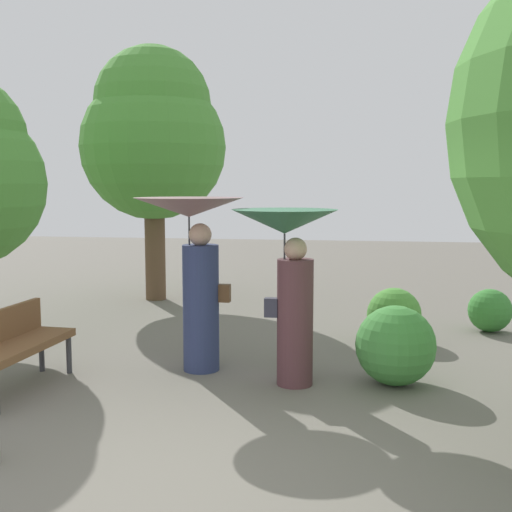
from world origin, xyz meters
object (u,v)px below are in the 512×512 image
person_left (194,250)px  person_right (289,261)px  park_bench (13,342)px  tree_mid_left (153,134)px

person_left → person_right: (1.10, -0.36, -0.06)m
person_left → park_bench: 2.13m
park_bench → person_right: bearing=-73.5°
person_right → tree_mid_left: tree_mid_left is taller
person_right → tree_mid_left: bearing=24.6°
person_left → tree_mid_left: tree_mid_left is taller
person_right → park_bench: person_right is taller
person_right → tree_mid_left: size_ratio=0.41×
park_bench → tree_mid_left: (-0.18, 5.25, 2.49)m
person_left → park_bench: person_left is taller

